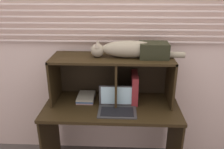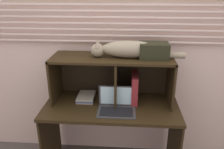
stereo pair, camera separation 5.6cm
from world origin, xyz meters
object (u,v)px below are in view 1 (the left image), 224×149
laptop (117,106)px  storage_box (154,50)px  cat (128,49)px  book_stack (86,97)px  binder_upright (134,88)px

laptop → storage_box: bearing=30.6°
cat → book_stack: cat is taller
binder_upright → storage_box: storage_box is taller
laptop → binder_upright: bearing=49.8°
cat → binder_upright: 0.39m
binder_upright → laptop: bearing=-130.2°
cat → binder_upright: size_ratio=3.03×
binder_upright → book_stack: (-0.48, -0.00, -0.12)m
cat → book_stack: 0.64m
laptop → storage_box: storage_box is taller
laptop → binder_upright: 0.27m
book_stack → cat: bearing=0.0°
cat → binder_upright: (0.08, 0.00, -0.38)m
cat → binder_upright: cat is taller
cat → storage_box: 0.24m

